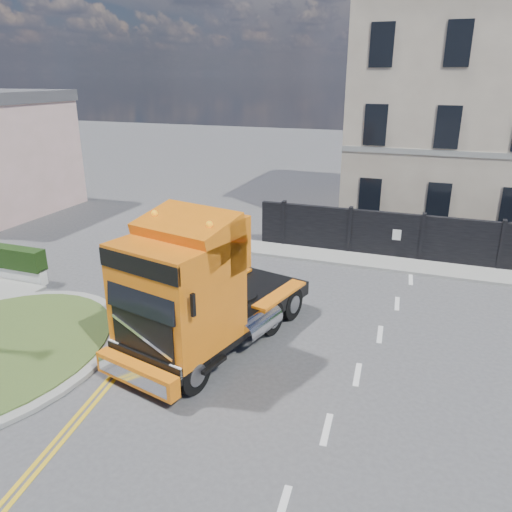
% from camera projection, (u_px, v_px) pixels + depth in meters
% --- Properties ---
extents(ground, '(120.00, 120.00, 0.00)m').
position_uv_depth(ground, '(257.00, 347.00, 14.42)').
color(ground, '#424244').
rests_on(ground, ground).
extents(hoarding_fence, '(18.80, 0.25, 2.00)m').
position_uv_depth(hoarding_fence, '(488.00, 245.00, 19.89)').
color(hoarding_fence, black).
rests_on(hoarding_fence, ground).
extents(georgian_building, '(12.30, 10.30, 12.80)m').
position_uv_depth(georgian_building, '(482.00, 109.00, 25.05)').
color(georgian_building, beige).
rests_on(georgian_building, ground).
extents(pavement_far, '(20.00, 1.60, 0.12)m').
position_uv_depth(pavement_far, '(471.00, 273.00, 19.60)').
color(pavement_far, gray).
rests_on(pavement_far, ground).
extents(truck, '(4.00, 7.12, 4.03)m').
position_uv_depth(truck, '(195.00, 295.00, 13.49)').
color(truck, black).
rests_on(truck, ground).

